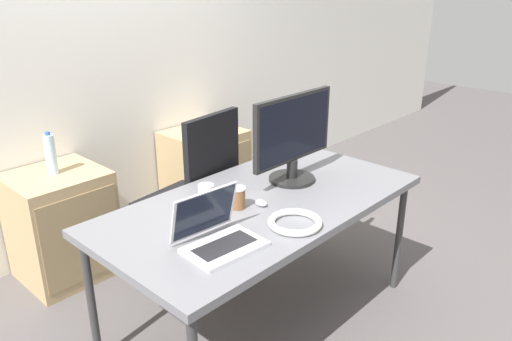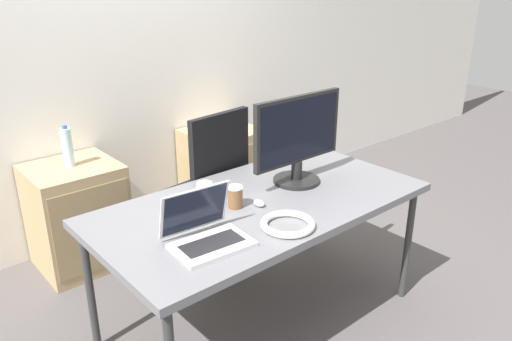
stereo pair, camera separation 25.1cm
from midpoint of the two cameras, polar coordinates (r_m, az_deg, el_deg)
ground_plane at (r=2.93m, az=3.15°, el=-16.69°), size 14.00×14.00×0.00m
wall_back at (r=3.59m, az=-13.82°, el=12.76°), size 10.00×0.05×2.60m
desk at (r=2.56m, az=3.46°, el=-4.41°), size 1.71×0.88×0.74m
office_chair at (r=3.21m, az=-4.04°, el=-4.58°), size 0.56×0.58×1.07m
cabinet_left at (r=3.41m, az=-17.76°, el=-5.00°), size 0.54×0.51×0.69m
cabinet_right at (r=3.96m, az=-1.92°, el=-0.19°), size 0.54×0.51×0.69m
water_bottle at (r=3.24m, az=-18.71°, el=2.49°), size 0.06×0.06×0.26m
laptop_center at (r=2.13m, az=-2.37°, el=-7.20°), size 0.34×0.30×0.23m
monitor at (r=2.69m, az=7.47°, el=3.54°), size 0.60×0.26×0.49m
mouse at (r=2.47m, az=3.26°, el=-3.82°), size 0.04×0.07×0.03m
coffee_cup_white at (r=2.47m, az=-3.00°, el=-2.73°), size 0.08×0.08×0.12m
coffee_cup_brown at (r=2.44m, az=0.55°, el=-3.10°), size 0.08×0.08×0.11m
cable_coil at (r=2.28m, az=6.82°, el=-6.16°), size 0.25×0.25×0.03m
scissors at (r=2.31m, az=-5.88°, el=-6.08°), size 0.07×0.17×0.01m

